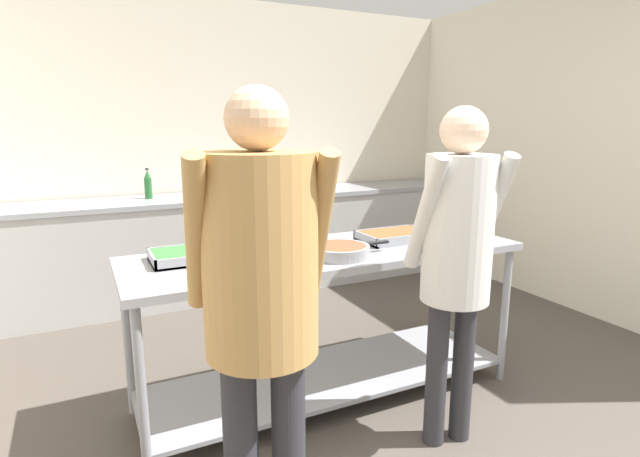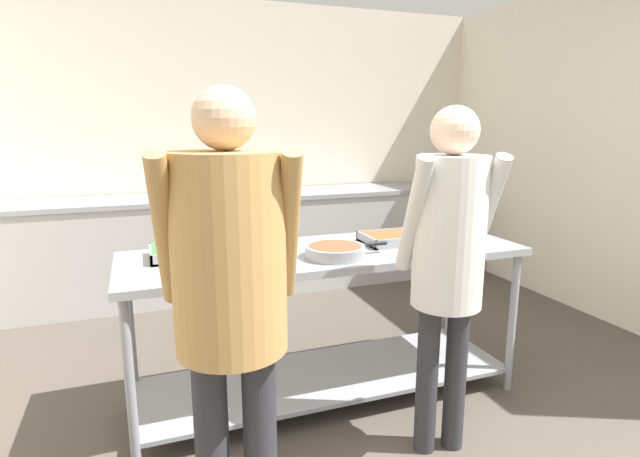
{
  "view_description": "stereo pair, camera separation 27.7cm",
  "coord_description": "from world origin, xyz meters",
  "px_view_note": "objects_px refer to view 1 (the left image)",
  "views": [
    {
      "loc": [
        -1.27,
        -1.14,
        1.54
      ],
      "look_at": [
        -0.07,
        1.3,
        0.96
      ],
      "focal_mm": 28.0,
      "sensor_mm": 36.0,
      "label": 1
    },
    {
      "loc": [
        -1.01,
        -1.25,
        1.54
      ],
      "look_at": [
        -0.07,
        1.3,
        0.96
      ],
      "focal_mm": 28.0,
      "sensor_mm": 36.0,
      "label": 2
    }
  ],
  "objects_px": {
    "guest_serving_right": "(457,242)",
    "serving_tray_roast": "(395,236)",
    "guest_serving_left": "(261,280)",
    "water_bottle": "(148,185)",
    "serving_tray_vegetables": "(190,256)",
    "sauce_pan": "(340,250)",
    "broccoli_bowl": "(460,234)",
    "plate_stack": "(268,259)"
  },
  "relations": [
    {
      "from": "plate_stack",
      "to": "sauce_pan",
      "type": "xyz_separation_m",
      "value": [
        0.38,
        -0.05,
        0.01
      ]
    },
    {
      "from": "guest_serving_right",
      "to": "water_bottle",
      "type": "distance_m",
      "value": 2.89
    },
    {
      "from": "plate_stack",
      "to": "water_bottle",
      "type": "xyz_separation_m",
      "value": [
        -0.27,
        2.19,
        0.14
      ]
    },
    {
      "from": "guest_serving_left",
      "to": "water_bottle",
      "type": "bearing_deg",
      "value": 89.94
    },
    {
      "from": "serving_tray_vegetables",
      "to": "guest_serving_right",
      "type": "xyz_separation_m",
      "value": [
        1.06,
        -0.74,
        0.12
      ]
    },
    {
      "from": "plate_stack",
      "to": "water_bottle",
      "type": "bearing_deg",
      "value": 97.09
    },
    {
      "from": "plate_stack",
      "to": "broccoli_bowl",
      "type": "height_order",
      "value": "broccoli_bowl"
    },
    {
      "from": "guest_serving_left",
      "to": "water_bottle",
      "type": "xyz_separation_m",
      "value": [
        0.0,
        2.88,
        0.01
      ]
    },
    {
      "from": "serving_tray_vegetables",
      "to": "broccoli_bowl",
      "type": "height_order",
      "value": "broccoli_bowl"
    },
    {
      "from": "sauce_pan",
      "to": "serving_tray_roast",
      "type": "distance_m",
      "value": 0.5
    },
    {
      "from": "guest_serving_right",
      "to": "broccoli_bowl",
      "type": "bearing_deg",
      "value": 47.27
    },
    {
      "from": "sauce_pan",
      "to": "broccoli_bowl",
      "type": "height_order",
      "value": "broccoli_bowl"
    },
    {
      "from": "guest_serving_left",
      "to": "guest_serving_right",
      "type": "height_order",
      "value": "guest_serving_left"
    },
    {
      "from": "sauce_pan",
      "to": "serving_tray_roast",
      "type": "xyz_separation_m",
      "value": [
        0.46,
        0.18,
        -0.01
      ]
    },
    {
      "from": "serving_tray_vegetables",
      "to": "serving_tray_roast",
      "type": "bearing_deg",
      "value": -4.26
    },
    {
      "from": "serving_tray_vegetables",
      "to": "sauce_pan",
      "type": "height_order",
      "value": "sauce_pan"
    },
    {
      "from": "serving_tray_vegetables",
      "to": "plate_stack",
      "type": "height_order",
      "value": "serving_tray_vegetables"
    },
    {
      "from": "serving_tray_vegetables",
      "to": "guest_serving_left",
      "type": "distance_m",
      "value": 0.92
    },
    {
      "from": "broccoli_bowl",
      "to": "guest_serving_right",
      "type": "xyz_separation_m",
      "value": [
        -0.46,
        -0.5,
        0.1
      ]
    },
    {
      "from": "serving_tray_roast",
      "to": "guest_serving_left",
      "type": "distance_m",
      "value": 1.39
    },
    {
      "from": "plate_stack",
      "to": "serving_tray_roast",
      "type": "relative_size",
      "value": 0.55
    },
    {
      "from": "plate_stack",
      "to": "sauce_pan",
      "type": "relative_size",
      "value": 0.5
    },
    {
      "from": "serving_tray_roast",
      "to": "guest_serving_left",
      "type": "bearing_deg",
      "value": -143.68
    },
    {
      "from": "serving_tray_roast",
      "to": "guest_serving_right",
      "type": "relative_size",
      "value": 0.26
    },
    {
      "from": "plate_stack",
      "to": "water_bottle",
      "type": "distance_m",
      "value": 2.21
    },
    {
      "from": "broccoli_bowl",
      "to": "guest_serving_left",
      "type": "xyz_separation_m",
      "value": [
        -1.46,
        -0.66,
        0.11
      ]
    },
    {
      "from": "sauce_pan",
      "to": "serving_tray_roast",
      "type": "relative_size",
      "value": 1.09
    },
    {
      "from": "serving_tray_roast",
      "to": "guest_serving_right",
      "type": "xyz_separation_m",
      "value": [
        -0.11,
        -0.66,
        0.12
      ]
    },
    {
      "from": "guest_serving_right",
      "to": "water_bottle",
      "type": "xyz_separation_m",
      "value": [
        -1.0,
        2.71,
        0.02
      ]
    },
    {
      "from": "serving_tray_vegetables",
      "to": "broccoli_bowl",
      "type": "relative_size",
      "value": 1.78
    },
    {
      "from": "serving_tray_vegetables",
      "to": "water_bottle",
      "type": "xyz_separation_m",
      "value": [
        0.06,
        1.97,
        0.14
      ]
    },
    {
      "from": "sauce_pan",
      "to": "water_bottle",
      "type": "height_order",
      "value": "water_bottle"
    },
    {
      "from": "guest_serving_left",
      "to": "guest_serving_right",
      "type": "relative_size",
      "value": 1.03
    },
    {
      "from": "serving_tray_roast",
      "to": "guest_serving_left",
      "type": "xyz_separation_m",
      "value": [
        -1.12,
        -0.82,
        0.13
      ]
    },
    {
      "from": "sauce_pan",
      "to": "serving_tray_roast",
      "type": "height_order",
      "value": "sauce_pan"
    },
    {
      "from": "guest_serving_right",
      "to": "plate_stack",
      "type": "bearing_deg",
      "value": 144.23
    },
    {
      "from": "broccoli_bowl",
      "to": "guest_serving_right",
      "type": "distance_m",
      "value": 0.69
    },
    {
      "from": "sauce_pan",
      "to": "guest_serving_right",
      "type": "distance_m",
      "value": 0.6
    },
    {
      "from": "broccoli_bowl",
      "to": "water_bottle",
      "type": "relative_size",
      "value": 0.82
    },
    {
      "from": "guest_serving_left",
      "to": "guest_serving_right",
      "type": "bearing_deg",
      "value": 9.23
    },
    {
      "from": "guest_serving_right",
      "to": "serving_tray_roast",
      "type": "bearing_deg",
      "value": 80.14
    },
    {
      "from": "sauce_pan",
      "to": "guest_serving_left",
      "type": "bearing_deg",
      "value": -135.49
    }
  ]
}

